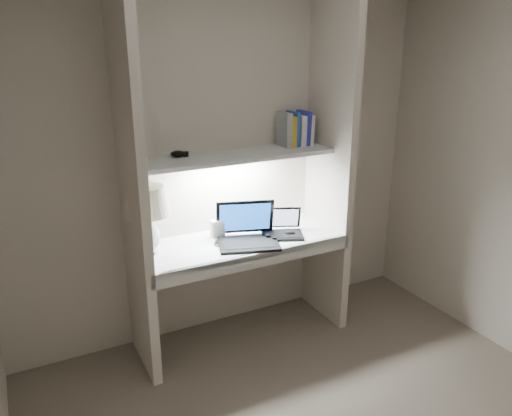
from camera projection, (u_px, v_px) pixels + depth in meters
back_wall at (224, 165)px, 3.59m from camera, size 3.20×0.01×2.50m
alcove_panel_left at (133, 187)px, 3.04m from camera, size 0.06×0.55×2.50m
alcove_panel_right at (330, 162)px, 3.67m from camera, size 0.06×0.55×2.50m
desk at (241, 242)px, 3.51m from camera, size 1.40×0.55×0.04m
desk_apron at (258, 260)px, 3.30m from camera, size 1.46×0.03×0.10m
shelf at (234, 156)px, 3.40m from camera, size 1.40×0.36×0.03m
strip_light at (234, 159)px, 3.41m from camera, size 0.60×0.04×0.02m
table_lamp at (146, 209)px, 3.19m from camera, size 0.31×0.31×0.46m
laptop_main at (247, 233)px, 3.45m from camera, size 0.50×0.46×0.27m
laptop_netbook at (282, 229)px, 3.59m from camera, size 0.37×0.35×0.18m
speaker at (218, 229)px, 3.53m from camera, size 0.09×0.07×0.12m
mouse at (290, 234)px, 3.57m from camera, size 0.10×0.07×0.03m
cable_coil at (222, 242)px, 3.45m from camera, size 0.12×0.12×0.01m
sticky_note at (150, 253)px, 3.28m from camera, size 0.08×0.08×0.00m
book_row at (295, 129)px, 3.64m from camera, size 0.24×0.17×0.25m
shelf_box at (140, 154)px, 3.12m from camera, size 0.07×0.05×0.12m
shelf_gadget at (178, 154)px, 3.29m from camera, size 0.12×0.10×0.04m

